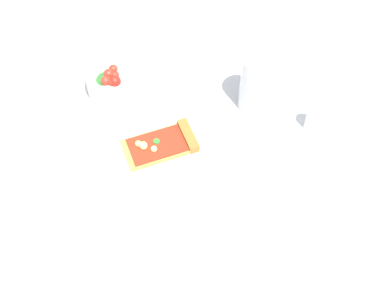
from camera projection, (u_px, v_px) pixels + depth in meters
The scene contains 6 objects.
ground_plane at pixel (161, 176), 0.93m from camera, with size 2.40×2.40×0.00m, color silver.
plate at pixel (167, 166), 0.93m from camera, with size 0.27×0.27×0.01m, color white.
pizza_slice_main at pixel (164, 144), 0.95m from camera, with size 0.13×0.16×0.02m.
salad_bowl at pixel (112, 82), 1.03m from camera, with size 0.11×0.11×0.07m.
soda_glass at pixel (257, 85), 0.99m from camera, with size 0.07×0.07×0.13m.
pepper_shaker at pixel (314, 117), 0.97m from camera, with size 0.03×0.03×0.07m.
Camera 1 is at (0.49, 0.10, 0.79)m, focal length 45.80 mm.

